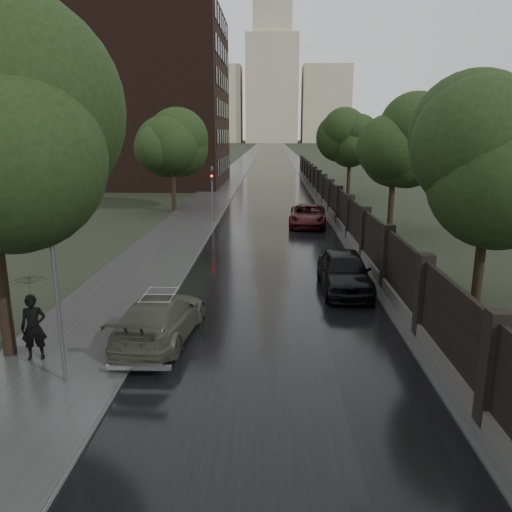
% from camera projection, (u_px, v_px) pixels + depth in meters
% --- Properties ---
extents(ground, '(800.00, 800.00, 0.00)m').
position_uv_depth(ground, '(277.00, 422.00, 11.16)').
color(ground, black).
rests_on(ground, ground).
extents(road, '(8.00, 420.00, 0.02)m').
position_uv_depth(road, '(272.00, 149.00, 195.44)').
color(road, black).
rests_on(road, ground).
extents(sidewalk_left, '(4.00, 420.00, 0.16)m').
position_uv_depth(sidewalk_left, '(256.00, 148.00, 195.60)').
color(sidewalk_left, '#2D2D2D').
rests_on(sidewalk_left, ground).
extents(verge_right, '(3.00, 420.00, 0.08)m').
position_uv_depth(verge_right, '(286.00, 149.00, 195.28)').
color(verge_right, '#2D2D2D').
rests_on(verge_right, ground).
extents(fence_right, '(0.45, 75.72, 2.70)m').
position_uv_depth(fence_right, '(328.00, 197.00, 41.83)').
color(fence_right, '#383533').
rests_on(fence_right, ground).
extents(tree_left_far, '(4.25, 4.25, 7.39)m').
position_uv_depth(tree_left_far, '(172.00, 146.00, 39.22)').
color(tree_left_far, black).
rests_on(tree_left_far, ground).
extents(tree_right_a, '(4.08, 4.08, 7.01)m').
position_uv_depth(tree_right_a, '(490.00, 172.00, 17.51)').
color(tree_right_a, black).
rests_on(tree_right_a, ground).
extents(tree_right_b, '(4.08, 4.08, 7.01)m').
position_uv_depth(tree_right_b, '(394.00, 155.00, 31.09)').
color(tree_right_b, black).
rests_on(tree_right_b, ground).
extents(tree_right_c, '(4.08, 4.08, 7.01)m').
position_uv_depth(tree_right_c, '(350.00, 146.00, 48.54)').
color(tree_right_c, black).
rests_on(tree_right_c, ground).
extents(lamp_post, '(0.25, 0.12, 5.11)m').
position_uv_depth(lamp_post, '(56.00, 286.00, 12.13)').
color(lamp_post, '#59595E').
rests_on(lamp_post, ground).
extents(traffic_light, '(0.16, 0.32, 4.00)m').
position_uv_depth(traffic_light, '(212.00, 190.00, 34.95)').
color(traffic_light, '#59595E').
rests_on(traffic_light, ground).
extents(brick_building, '(24.00, 18.00, 20.00)m').
position_uv_depth(brick_building, '(123.00, 100.00, 59.70)').
color(brick_building, black).
rests_on(brick_building, ground).
extents(stalinist_tower, '(92.00, 30.00, 159.00)m').
position_uv_depth(stalinist_tower, '(272.00, 76.00, 292.86)').
color(stalinist_tower, tan).
rests_on(stalinist_tower, ground).
extents(volga_sedan, '(2.44, 5.04, 1.41)m').
position_uv_depth(volga_sedan, '(160.00, 318.00, 15.49)').
color(volga_sedan, '#454839').
rests_on(volga_sedan, ground).
extents(car_right_near, '(1.96, 4.85, 1.65)m').
position_uv_depth(car_right_near, '(344.00, 271.00, 20.28)').
color(car_right_near, black).
rests_on(car_right_near, ground).
extents(car_right_far, '(2.84, 5.47, 1.47)m').
position_uv_depth(car_right_far, '(308.00, 215.00, 34.33)').
color(car_right_far, '#340B0E').
rests_on(car_right_far, ground).
extents(pedestrian_umbrella, '(1.31, 1.33, 2.90)m').
position_uv_depth(pedestrian_umbrella, '(30.00, 293.00, 13.50)').
color(pedestrian_umbrella, black).
rests_on(pedestrian_umbrella, sidewalk_left).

